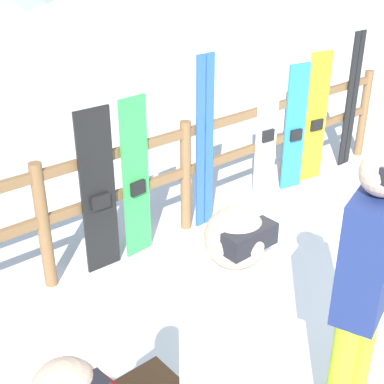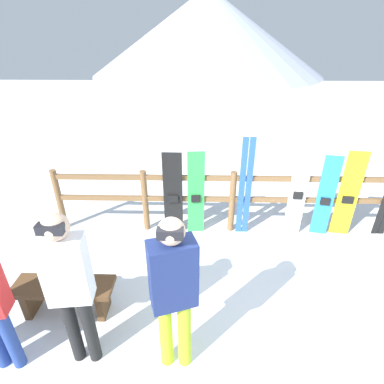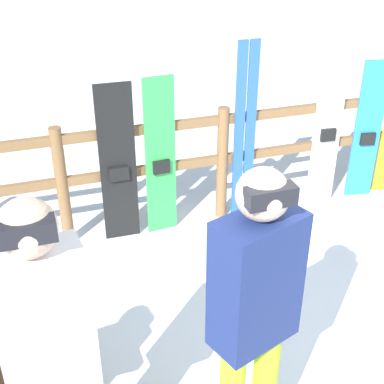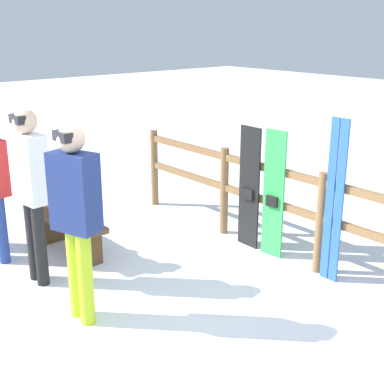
{
  "view_description": "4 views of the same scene",
  "coord_description": "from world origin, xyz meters",
  "px_view_note": "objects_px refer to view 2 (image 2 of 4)",
  "views": [
    {
      "loc": [
        -2.83,
        -1.49,
        2.61
      ],
      "look_at": [
        -0.56,
        1.19,
        0.85
      ],
      "focal_mm": 50.0,
      "sensor_mm": 36.0,
      "label": 1
    },
    {
      "loc": [
        -0.55,
        -2.27,
        2.96
      ],
      "look_at": [
        -0.63,
        1.22,
        1.1
      ],
      "focal_mm": 28.0,
      "sensor_mm": 36.0,
      "label": 2
    },
    {
      "loc": [
        -1.61,
        -2.06,
        2.66
      ],
      "look_at": [
        -0.54,
        1.18,
        0.75
      ],
      "focal_mm": 50.0,
      "sensor_mm": 36.0,
      "label": 3
    },
    {
      "loc": [
        3.02,
        -2.33,
        2.49
      ],
      "look_at": [
        -0.92,
        1.01,
        0.84
      ],
      "focal_mm": 50.0,
      "sensor_mm": 36.0,
      "label": 4
    }
  ],
  "objects_px": {
    "person_white": "(69,282)",
    "snowboard_green": "(196,194)",
    "snowboard_black_stripe": "(173,194)",
    "bench": "(65,292)",
    "snowboard_blue": "(326,197)",
    "snowboard_yellow": "(348,195)",
    "ski_pair_blue": "(245,188)",
    "snowboard_white": "(298,190)",
    "person_navy": "(173,288)"
  },
  "relations": [
    {
      "from": "person_white",
      "to": "snowboard_green",
      "type": "bearing_deg",
      "value": 64.28
    },
    {
      "from": "snowboard_green",
      "to": "snowboard_black_stripe",
      "type": "bearing_deg",
      "value": -180.0
    },
    {
      "from": "bench",
      "to": "person_white",
      "type": "height_order",
      "value": "person_white"
    },
    {
      "from": "person_white",
      "to": "snowboard_black_stripe",
      "type": "bearing_deg",
      "value": 72.27
    },
    {
      "from": "snowboard_blue",
      "to": "snowboard_yellow",
      "type": "relative_size",
      "value": 0.95
    },
    {
      "from": "bench",
      "to": "snowboard_yellow",
      "type": "height_order",
      "value": "snowboard_yellow"
    },
    {
      "from": "snowboard_blue",
      "to": "snowboard_green",
      "type": "bearing_deg",
      "value": 180.0
    },
    {
      "from": "snowboard_blue",
      "to": "snowboard_black_stripe",
      "type": "bearing_deg",
      "value": 180.0
    },
    {
      "from": "person_white",
      "to": "bench",
      "type": "bearing_deg",
      "value": 126.39
    },
    {
      "from": "ski_pair_blue",
      "to": "snowboard_blue",
      "type": "distance_m",
      "value": 1.28
    },
    {
      "from": "snowboard_green",
      "to": "snowboard_yellow",
      "type": "relative_size",
      "value": 0.98
    },
    {
      "from": "snowboard_green",
      "to": "snowboard_white",
      "type": "height_order",
      "value": "snowboard_white"
    },
    {
      "from": "snowboard_green",
      "to": "ski_pair_blue",
      "type": "bearing_deg",
      "value": 0.26
    },
    {
      "from": "snowboard_white",
      "to": "snowboard_yellow",
      "type": "bearing_deg",
      "value": -0.01
    },
    {
      "from": "snowboard_yellow",
      "to": "ski_pair_blue",
      "type": "bearing_deg",
      "value": 179.88
    },
    {
      "from": "ski_pair_blue",
      "to": "snowboard_blue",
      "type": "relative_size",
      "value": 1.2
    },
    {
      "from": "snowboard_white",
      "to": "snowboard_blue",
      "type": "relative_size",
      "value": 1.16
    },
    {
      "from": "person_navy",
      "to": "snowboard_black_stripe",
      "type": "xyz_separation_m",
      "value": [
        -0.2,
        2.27,
        -0.32
      ]
    },
    {
      "from": "person_navy",
      "to": "snowboard_white",
      "type": "distance_m",
      "value": 2.89
    },
    {
      "from": "snowboard_black_stripe",
      "to": "snowboard_blue",
      "type": "distance_m",
      "value": 2.4
    },
    {
      "from": "person_navy",
      "to": "snowboard_green",
      "type": "xyz_separation_m",
      "value": [
        0.17,
        2.27,
        -0.31
      ]
    },
    {
      "from": "person_navy",
      "to": "ski_pair_blue",
      "type": "height_order",
      "value": "person_navy"
    },
    {
      "from": "bench",
      "to": "snowboard_white",
      "type": "height_order",
      "value": "snowboard_white"
    },
    {
      "from": "snowboard_green",
      "to": "snowboard_yellow",
      "type": "bearing_deg",
      "value": 0.0
    },
    {
      "from": "person_white",
      "to": "snowboard_white",
      "type": "height_order",
      "value": "person_white"
    },
    {
      "from": "person_white",
      "to": "ski_pair_blue",
      "type": "height_order",
      "value": "person_white"
    },
    {
      "from": "person_navy",
      "to": "person_white",
      "type": "bearing_deg",
      "value": 178.57
    },
    {
      "from": "person_white",
      "to": "snowboard_black_stripe",
      "type": "xyz_separation_m",
      "value": [
        0.72,
        2.25,
        -0.34
      ]
    },
    {
      "from": "snowboard_blue",
      "to": "snowboard_yellow",
      "type": "height_order",
      "value": "snowboard_yellow"
    },
    {
      "from": "snowboard_yellow",
      "to": "snowboard_white",
      "type": "bearing_deg",
      "value": 179.99
    },
    {
      "from": "person_navy",
      "to": "person_white",
      "type": "distance_m",
      "value": 0.91
    },
    {
      "from": "bench",
      "to": "snowboard_black_stripe",
      "type": "height_order",
      "value": "snowboard_black_stripe"
    },
    {
      "from": "snowboard_green",
      "to": "person_navy",
      "type": "bearing_deg",
      "value": -94.25
    },
    {
      "from": "snowboard_black_stripe",
      "to": "snowboard_green",
      "type": "xyz_separation_m",
      "value": [
        0.36,
        0.0,
        0.01
      ]
    },
    {
      "from": "snowboard_green",
      "to": "snowboard_white",
      "type": "distance_m",
      "value": 1.6
    },
    {
      "from": "person_navy",
      "to": "snowboard_black_stripe",
      "type": "distance_m",
      "value": 2.3
    },
    {
      "from": "snowboard_black_stripe",
      "to": "snowboard_blue",
      "type": "bearing_deg",
      "value": -0.0
    },
    {
      "from": "person_navy",
      "to": "ski_pair_blue",
      "type": "relative_size",
      "value": 1.05
    },
    {
      "from": "person_navy",
      "to": "snowboard_green",
      "type": "bearing_deg",
      "value": 85.75
    },
    {
      "from": "person_navy",
      "to": "snowboard_green",
      "type": "relative_size",
      "value": 1.22
    },
    {
      "from": "snowboard_black_stripe",
      "to": "snowboard_blue",
      "type": "relative_size",
      "value": 1.02
    },
    {
      "from": "snowboard_black_stripe",
      "to": "snowboard_white",
      "type": "relative_size",
      "value": 0.88
    },
    {
      "from": "bench",
      "to": "ski_pair_blue",
      "type": "bearing_deg",
      "value": 36.76
    },
    {
      "from": "ski_pair_blue",
      "to": "snowboard_yellow",
      "type": "height_order",
      "value": "ski_pair_blue"
    },
    {
      "from": "snowboard_white",
      "to": "snowboard_yellow",
      "type": "relative_size",
      "value": 1.1
    },
    {
      "from": "snowboard_green",
      "to": "snowboard_white",
      "type": "relative_size",
      "value": 0.89
    },
    {
      "from": "person_white",
      "to": "snowboard_yellow",
      "type": "xyz_separation_m",
      "value": [
        3.47,
        2.25,
        -0.32
      ]
    },
    {
      "from": "person_navy",
      "to": "snowboard_black_stripe",
      "type": "height_order",
      "value": "person_navy"
    },
    {
      "from": "bench",
      "to": "snowboard_blue",
      "type": "distance_m",
      "value": 3.94
    },
    {
      "from": "person_white",
      "to": "snowboard_white",
      "type": "xyz_separation_m",
      "value": [
        2.68,
        2.25,
        -0.24
      ]
    }
  ]
}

